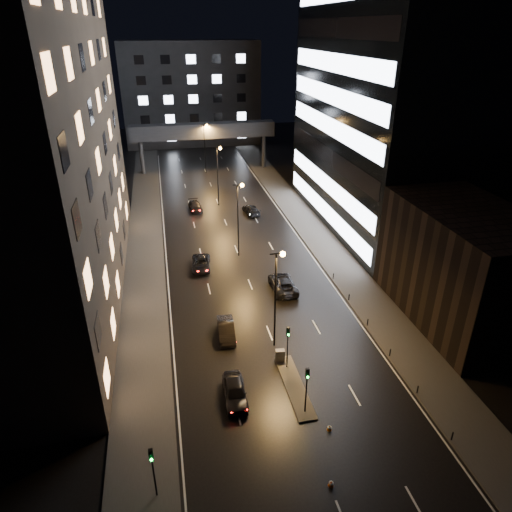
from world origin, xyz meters
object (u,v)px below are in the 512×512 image
object	(u,v)px
utility_cabinet	(280,355)
car_toward_b	(251,210)
car_away_a	(235,392)
car_away_d	(195,206)
car_away_b	(226,330)
car_toward_a	(283,284)
car_away_c	(201,264)

from	to	relation	value
utility_cabinet	car_toward_b	bearing A→B (deg)	88.82
car_away_a	car_away_d	bearing A→B (deg)	91.45
car_away_b	car_toward_b	xyz separation A→B (m)	(9.09, 32.44, -0.04)
car_toward_a	car_away_a	bearing A→B (deg)	63.00
car_toward_a	car_toward_b	size ratio (longest dim) A/B	1.17
car_away_a	car_away_c	bearing A→B (deg)	93.45
car_away_a	car_away_b	bearing A→B (deg)	88.53
car_away_c	car_away_b	bearing A→B (deg)	-79.15
car_away_c	car_toward_b	size ratio (longest dim) A/B	1.01
car_away_a	car_toward_a	xyz separation A→B (m)	(8.48, 16.36, 0.01)
car_away_c	car_away_d	xyz separation A→B (m)	(1.18, 20.96, 0.01)
car_away_a	car_away_c	xyz separation A→B (m)	(-0.43, 23.68, -0.10)
car_toward_a	utility_cabinet	distance (m)	13.08
car_away_d	car_away_a	bearing A→B (deg)	-94.78
car_toward_b	utility_cabinet	bearing A→B (deg)	76.72
utility_cabinet	car_away_b	bearing A→B (deg)	137.05
car_away_d	utility_cabinet	xyz separation A→B (m)	(4.11, -40.85, 0.05)
car_away_d	utility_cabinet	size ratio (longest dim) A/B	4.03
car_away_b	utility_cabinet	xyz separation A→B (m)	(4.27, -4.94, -0.00)
car_away_a	car_away_d	xyz separation A→B (m)	(0.75, 44.64, -0.09)
car_away_a	car_away_c	distance (m)	23.68
car_away_d	car_toward_b	distance (m)	9.58
car_away_d	car_toward_b	bearing A→B (deg)	-25.04
car_away_d	car_toward_a	bearing A→B (deg)	-78.52
car_toward_a	car_toward_b	bearing A→B (deg)	-92.36
car_away_b	car_toward_a	bearing A→B (deg)	47.52
car_away_b	car_away_c	size ratio (longest dim) A/B	0.92
car_away_d	car_away_c	bearing A→B (deg)	-97.03
car_away_c	car_toward_a	world-z (taller)	car_toward_a
car_toward_b	utility_cabinet	distance (m)	37.69
car_away_a	car_toward_a	distance (m)	18.43
car_away_c	car_away_d	distance (m)	20.99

